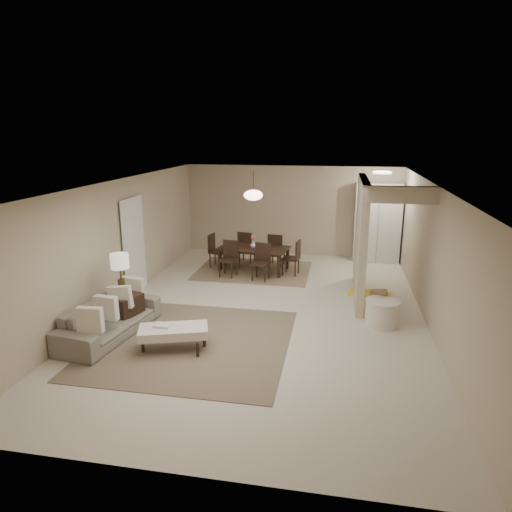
% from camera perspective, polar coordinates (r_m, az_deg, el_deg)
% --- Properties ---
extents(floor, '(9.00, 9.00, 0.00)m').
position_cam_1_polar(floor, '(9.00, 1.16, -6.96)').
color(floor, beige).
rests_on(floor, ground).
extents(ceiling, '(9.00, 9.00, 0.00)m').
position_cam_1_polar(ceiling, '(8.38, 1.25, 9.07)').
color(ceiling, white).
rests_on(ceiling, back_wall).
extents(back_wall, '(6.00, 0.00, 6.00)m').
position_cam_1_polar(back_wall, '(12.97, 4.45, 5.68)').
color(back_wall, '#BEAD8F').
rests_on(back_wall, floor).
extents(left_wall, '(0.00, 9.00, 9.00)m').
position_cam_1_polar(left_wall, '(9.54, -16.87, 1.56)').
color(left_wall, '#BEAD8F').
rests_on(left_wall, floor).
extents(right_wall, '(0.00, 9.00, 9.00)m').
position_cam_1_polar(right_wall, '(8.66, 21.19, -0.19)').
color(right_wall, '#BEAD8F').
rests_on(right_wall, floor).
extents(partition, '(0.15, 2.50, 2.50)m').
position_cam_1_polar(partition, '(9.73, 12.95, 2.08)').
color(partition, '#BEAD8F').
rests_on(partition, floor).
extents(doorway, '(0.04, 0.90, 2.04)m').
position_cam_1_polar(doorway, '(10.10, -15.09, 1.09)').
color(doorway, black).
rests_on(doorway, floor).
extents(pantry_cabinet, '(1.20, 0.55, 2.10)m').
position_cam_1_polar(pantry_cabinet, '(12.63, 14.93, 4.02)').
color(pantry_cabinet, silver).
rests_on(pantry_cabinet, floor).
extents(flush_light, '(0.44, 0.44, 0.05)m').
position_cam_1_polar(flush_light, '(11.50, 15.49, 10.03)').
color(flush_light, white).
rests_on(flush_light, ceiling).
extents(living_rug, '(3.20, 3.20, 0.01)m').
position_cam_1_polar(living_rug, '(7.84, -8.00, -10.60)').
color(living_rug, brown).
rests_on(living_rug, floor).
extents(sofa, '(2.16, 1.08, 0.60)m').
position_cam_1_polar(sofa, '(8.27, -17.83, -7.55)').
color(sofa, slate).
rests_on(sofa, floor).
extents(ottoman_bench, '(1.19, 0.81, 0.39)m').
position_cam_1_polar(ottoman_bench, '(7.52, -10.28, -9.30)').
color(ottoman_bench, silver).
rests_on(ottoman_bench, living_rug).
extents(side_table, '(0.68, 0.68, 0.59)m').
position_cam_1_polar(side_table, '(8.60, -16.21, -6.57)').
color(side_table, black).
rests_on(side_table, floor).
extents(table_lamp, '(0.32, 0.32, 0.76)m').
position_cam_1_polar(table_lamp, '(8.33, -16.65, -1.07)').
color(table_lamp, '#43331C').
rests_on(table_lamp, side_table).
extents(round_pouf, '(0.61, 0.61, 0.47)m').
position_cam_1_polar(round_pouf, '(8.62, 15.48, -6.88)').
color(round_pouf, silver).
rests_on(round_pouf, floor).
extents(wicker_basket, '(0.47, 0.47, 0.39)m').
position_cam_1_polar(wicker_basket, '(8.86, 14.88, -6.51)').
color(wicker_basket, olive).
rests_on(wicker_basket, floor).
extents(dining_rug, '(2.80, 2.10, 0.01)m').
position_cam_1_polar(dining_rug, '(11.55, -0.33, -1.84)').
color(dining_rug, '#867053').
rests_on(dining_rug, floor).
extents(dining_table, '(1.85, 1.22, 0.60)m').
position_cam_1_polar(dining_table, '(11.46, -0.33, -0.42)').
color(dining_table, black).
rests_on(dining_table, dining_rug).
extents(dining_chairs, '(2.37, 1.86, 0.87)m').
position_cam_1_polar(dining_chairs, '(11.43, -0.33, 0.22)').
color(dining_chairs, black).
rests_on(dining_chairs, dining_rug).
extents(vase, '(0.17, 0.17, 0.16)m').
position_cam_1_polar(vase, '(11.37, -0.33, 1.43)').
color(vase, white).
rests_on(vase, dining_table).
extents(yellow_mat, '(0.97, 0.69, 0.01)m').
position_cam_1_polar(yellow_mat, '(10.25, 14.00, -4.56)').
color(yellow_mat, yellow).
rests_on(yellow_mat, floor).
extents(pendant_light, '(0.46, 0.46, 0.71)m').
position_cam_1_polar(pendant_light, '(11.13, -0.34, 7.62)').
color(pendant_light, '#43331C').
rests_on(pendant_light, ceiling).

